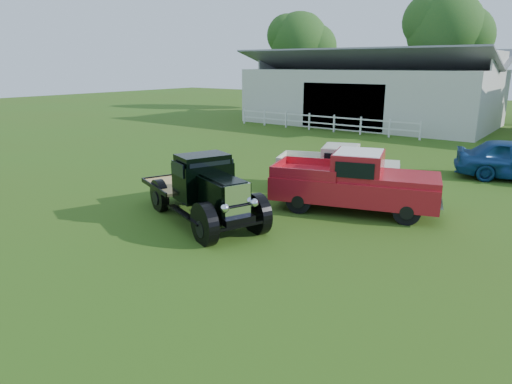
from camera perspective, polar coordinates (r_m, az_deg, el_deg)
The scene contains 8 objects.
ground at distance 12.69m, azimuth -3.99°, elevation -5.60°, with size 120.00×120.00×0.00m, color #375114.
shed_left at distance 37.96m, azimuth 14.15°, elevation 12.52°, with size 18.80×10.20×5.60m, color #ACACA1, non-canonical shape.
fence_rail at distance 33.19m, azimuth 8.18°, elevation 8.61°, with size 14.20×0.16×1.20m, color white, non-canonical shape.
tree_a at distance 49.21m, azimuth 5.38°, elevation 16.38°, with size 6.30×6.30×10.50m, color #184A1A, non-canonical shape.
tree_b at distance 44.53m, azimuth 22.31°, elevation 16.06°, with size 6.90×6.90×11.50m, color #184A1A, non-canonical shape.
vintage_flatbed at distance 13.88m, azimuth -6.76°, elevation 0.63°, with size 5.15×2.04×2.04m, color black, non-canonical shape.
red_pickup at distance 14.97m, azimuth 12.16°, elevation 1.36°, with size 5.40×2.08×1.97m, color #B21824, non-canonical shape.
white_pickup at distance 17.26m, azimuth 10.16°, elevation 2.86°, with size 4.58×1.77×1.68m, color beige, non-canonical shape.
Camera 1 is at (7.76, -8.93, 4.60)m, focal length 32.00 mm.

